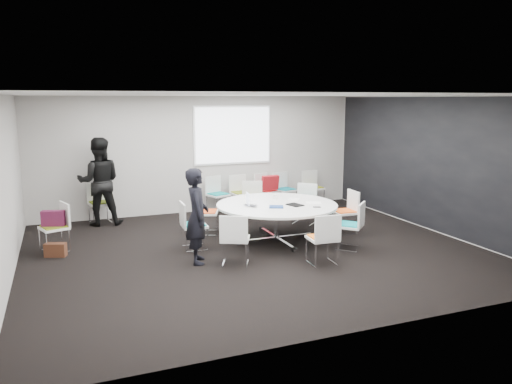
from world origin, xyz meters
name	(u,v)px	position (x,y,z in m)	size (l,w,h in m)	color
room_shell	(259,174)	(0.09, 0.00, 1.40)	(8.08, 7.08, 2.88)	black
conference_table	(277,213)	(0.65, 0.43, 0.55)	(2.34, 2.34, 0.73)	silver
projection_screen	(233,135)	(0.80, 3.46, 1.85)	(1.90, 0.03, 1.35)	white
chair_ring_a	(344,220)	(2.16, 0.41, 0.28)	(0.47, 0.48, 0.88)	silver
chair_ring_b	(304,212)	(1.74, 1.41, 0.28)	(0.64, 0.64, 0.88)	silver
chair_ring_c	(252,208)	(0.79, 2.13, 0.28)	(0.59, 0.58, 0.88)	silver
chair_ring_d	(206,221)	(-0.50, 1.41, 0.28)	(0.59, 0.59, 0.88)	silver
chair_ring_e	(194,234)	(-1.00, 0.48, 0.28)	(0.47, 0.48, 0.88)	silver
chair_ring_f	(235,249)	(-0.59, -0.65, 0.28)	(0.61, 0.60, 0.88)	silver
chair_ring_g	(322,248)	(0.78, -1.16, 0.28)	(0.49, 0.48, 0.88)	silver
chair_ring_h	(350,235)	(1.67, -0.59, 0.28)	(0.64, 0.64, 0.88)	silver
chair_back_a	(218,202)	(0.30, 3.16, 0.28)	(0.58, 0.58, 0.88)	silver
chair_back_b	(241,200)	(0.89, 3.14, 0.28)	(0.51, 0.50, 0.88)	silver
chair_back_c	(266,198)	(1.57, 3.16, 0.28)	(0.60, 0.60, 0.88)	silver
chair_back_d	(285,196)	(2.09, 3.17, 0.28)	(0.56, 0.56, 0.88)	silver
chair_back_e	(313,194)	(2.89, 3.15, 0.28)	(0.49, 0.47, 0.88)	silver
chair_spare_left	(56,237)	(-3.37, 1.24, 0.28)	(0.57, 0.58, 0.88)	silver
chair_person_back	(100,211)	(-2.44, 3.17, 0.28)	(0.53, 0.52, 0.88)	silver
person_main	(197,216)	(-1.13, -0.30, 0.81)	(0.59, 0.39, 1.61)	black
person_back	(99,182)	(-2.44, 3.00, 0.96)	(0.93, 0.73, 1.92)	black
laptop	(252,205)	(0.14, 0.43, 0.74)	(0.29, 0.19, 0.02)	#333338
laptop_lid	(248,199)	(0.07, 0.51, 0.86)	(0.30, 0.02, 0.22)	silver
notebook_black	(295,205)	(0.91, 0.18, 0.74)	(0.22, 0.30, 0.02)	black
tablet_folio	(276,207)	(0.51, 0.14, 0.74)	(0.26, 0.20, 0.03)	navy
papers_right	(294,199)	(1.14, 0.71, 0.73)	(0.30, 0.21, 0.00)	silver
papers_front	(313,203)	(1.36, 0.26, 0.73)	(0.30, 0.21, 0.00)	white
cup	(275,197)	(0.80, 0.87, 0.78)	(0.08, 0.08, 0.09)	white
phone	(317,207)	(1.22, -0.12, 0.73)	(0.14, 0.07, 0.01)	black
maroon_bag	(53,218)	(-3.39, 1.24, 0.62)	(0.40, 0.14, 0.28)	#511532
brown_bag	(55,250)	(-3.38, 0.92, 0.12)	(0.36, 0.16, 0.24)	#432315
red_jacket	(270,183)	(1.58, 2.94, 0.70)	(0.44, 0.10, 0.35)	maroon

